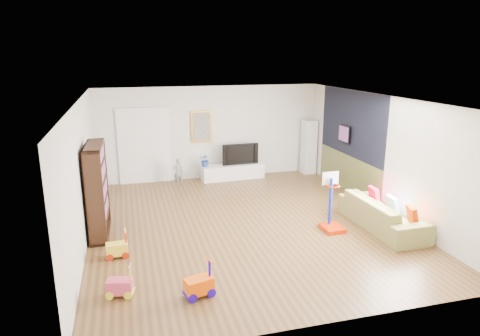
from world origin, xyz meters
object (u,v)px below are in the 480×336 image
object	(u,v)px
media_console	(233,172)
bookshelf	(97,190)
basketball_hoop	(334,203)
sofa	(382,214)

from	to	relation	value
media_console	bookshelf	size ratio (longest dim) A/B	0.98
media_console	basketball_hoop	bearing A→B (deg)	-79.46
bookshelf	sofa	size ratio (longest dim) A/B	0.85
media_console	sofa	bearing A→B (deg)	-67.88
bookshelf	sofa	bearing A→B (deg)	-10.38
media_console	bookshelf	distance (m)	4.86
bookshelf	basketball_hoop	distance (m)	4.81
media_console	basketball_hoop	world-z (taller)	basketball_hoop
sofa	basketball_hoop	distance (m)	1.11
basketball_hoop	media_console	bearing A→B (deg)	102.60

